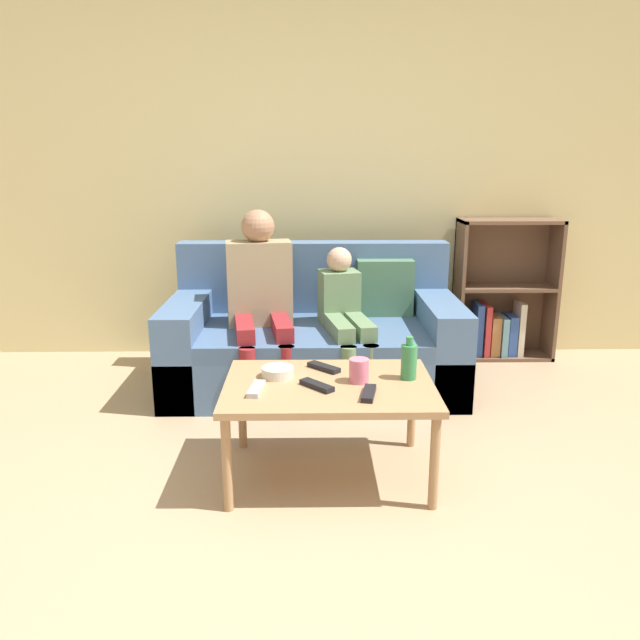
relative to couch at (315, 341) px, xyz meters
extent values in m
plane|color=tan|center=(-0.11, -1.82, -0.27)|extent=(22.00, 22.00, 0.00)
cube|color=beige|center=(-0.11, 0.70, 1.03)|extent=(12.00, 0.06, 2.60)
cube|color=#4C6B93|center=(-0.01, -0.05, -0.13)|extent=(1.76, 0.96, 0.29)
cube|color=#466288|center=(-0.01, -0.14, 0.07)|extent=(1.32, 0.78, 0.10)
cube|color=#4C6B93|center=(-0.01, 0.34, 0.35)|extent=(1.76, 0.18, 0.46)
cube|color=#4C6B93|center=(-0.78, -0.05, 0.00)|extent=(0.22, 0.96, 0.55)
cube|color=#4C6B93|center=(0.76, -0.05, 0.00)|extent=(0.22, 0.96, 0.55)
cube|color=#4C7556|center=(0.45, 0.19, 0.30)|extent=(0.36, 0.12, 0.36)
cube|color=brown|center=(1.01, 0.52, 0.22)|extent=(0.02, 0.28, 0.98)
cube|color=brown|center=(1.67, 0.52, 0.22)|extent=(0.02, 0.28, 0.98)
cube|color=brown|center=(1.34, 0.64, 0.22)|extent=(0.68, 0.02, 0.98)
cube|color=brown|center=(1.34, 0.52, -0.26)|extent=(0.68, 0.28, 0.02)
cube|color=brown|center=(1.34, 0.52, 0.23)|extent=(0.63, 0.28, 0.02)
cube|color=brown|center=(1.34, 0.52, 0.69)|extent=(0.68, 0.28, 0.02)
cube|color=#33519E|center=(1.04, 0.51, -0.11)|extent=(0.04, 0.23, 0.27)
cube|color=#6699A8|center=(1.10, 0.51, -0.11)|extent=(0.05, 0.23, 0.29)
cube|color=#33519E|center=(1.15, 0.50, -0.06)|extent=(0.05, 0.19, 0.37)
cube|color=red|center=(1.21, 0.51, -0.07)|extent=(0.04, 0.22, 0.36)
cube|color=#B77542|center=(1.27, 0.50, -0.11)|extent=(0.06, 0.20, 0.28)
cube|color=#6699A8|center=(1.33, 0.51, -0.11)|extent=(0.04, 0.24, 0.28)
cube|color=#33519E|center=(1.39, 0.50, -0.11)|extent=(0.06, 0.18, 0.29)
cube|color=beige|center=(1.45, 0.50, -0.06)|extent=(0.04, 0.18, 0.38)
cylinder|color=#A87F56|center=(-0.36, -1.47, -0.07)|extent=(0.04, 0.04, 0.41)
cylinder|color=#A87F56|center=(0.47, -1.47, -0.07)|extent=(0.04, 0.04, 0.41)
cylinder|color=#A87F56|center=(-0.36, -0.90, -0.07)|extent=(0.04, 0.04, 0.41)
cylinder|color=#A87F56|center=(0.47, -0.90, -0.07)|extent=(0.04, 0.04, 0.41)
cube|color=#A87F56|center=(0.05, -1.18, 0.15)|extent=(0.91, 0.65, 0.03)
cylinder|color=maroon|center=(-0.37, -0.53, -0.08)|extent=(0.10, 0.10, 0.39)
cylinder|color=maroon|center=(-0.16, -0.49, -0.08)|extent=(0.10, 0.10, 0.39)
cube|color=maroon|center=(-0.41, -0.28, 0.16)|extent=(0.16, 0.44, 0.09)
cube|color=maroon|center=(-0.19, -0.25, 0.16)|extent=(0.16, 0.44, 0.09)
cube|color=#9E8966|center=(-0.34, -0.01, 0.37)|extent=(0.41, 0.25, 0.51)
sphere|color=#A87A5B|center=(-0.34, -0.01, 0.72)|extent=(0.20, 0.20, 0.20)
cylinder|color=#66845B|center=(0.18, -0.51, -0.08)|extent=(0.11, 0.11, 0.39)
cylinder|color=#66845B|center=(0.30, -0.49, -0.08)|extent=(0.11, 0.11, 0.39)
cube|color=#66845B|center=(0.13, -0.26, 0.16)|extent=(0.18, 0.44, 0.09)
cube|color=#66845B|center=(0.26, -0.24, 0.16)|extent=(0.18, 0.44, 0.09)
cube|color=#66845B|center=(0.15, 0.00, 0.28)|extent=(0.26, 0.24, 0.33)
sphere|color=#D1A889|center=(0.15, 0.00, 0.51)|extent=(0.15, 0.15, 0.15)
cylinder|color=pink|center=(0.18, -1.17, 0.22)|extent=(0.09, 0.09, 0.10)
cube|color=black|center=(0.00, -1.24, 0.18)|extent=(0.15, 0.16, 0.02)
cube|color=black|center=(0.21, -1.33, 0.18)|extent=(0.08, 0.18, 0.02)
cube|color=#B7B7BC|center=(-0.25, -1.28, 0.18)|extent=(0.07, 0.17, 0.02)
cube|color=black|center=(0.03, -1.00, 0.18)|extent=(0.16, 0.15, 0.02)
cylinder|color=beige|center=(-0.17, -1.10, 0.19)|extent=(0.14, 0.14, 0.05)
cylinder|color=#33844C|center=(0.41, -1.13, 0.24)|extent=(0.07, 0.07, 0.15)
cylinder|color=#33844C|center=(0.41, -1.13, 0.34)|extent=(0.03, 0.03, 0.04)
camera|label=1|loc=(-0.03, -3.73, 1.12)|focal=35.00mm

